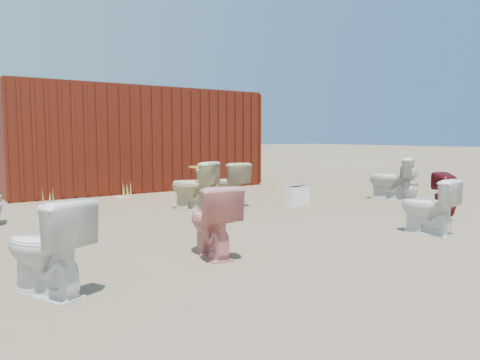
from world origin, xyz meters
TOP-DOWN VIEW (x-y plane):
  - ground at (0.00, 0.00)m, footprint 100.00×100.00m
  - shipping_container at (0.00, 5.20)m, footprint 6.00×2.40m
  - toilet_front_a at (-3.60, -1.84)m, footprint 0.71×0.89m
  - toilet_front_pink at (-1.86, -1.55)m, footprint 0.56×0.82m
  - toilet_front_c at (1.05, -2.19)m, footprint 0.50×0.77m
  - toilet_front_maroon at (2.17, -1.75)m, footprint 0.44×0.44m
  - toilet_front_e at (3.42, 0.20)m, footprint 0.82×0.96m
  - toilet_back_beige_left at (-0.48, 1.33)m, footprint 0.82×0.95m
  - toilet_back_beige_right at (0.34, 1.38)m, footprint 0.53×0.83m
  - toilet_back_yellowlid at (0.27, 2.52)m, footprint 0.47×0.68m
  - toilet_back_e at (3.60, -0.13)m, footprint 0.41×0.41m
  - yellow_lid at (0.27, 2.52)m, footprint 0.32×0.40m
  - loose_tank at (1.36, 0.70)m, footprint 0.52×0.27m
  - loose_lid_near at (-0.92, 3.50)m, footprint 0.44×0.54m
  - loose_lid_far at (-0.11, 1.27)m, footprint 0.51×0.57m
  - weed_clump_a at (-2.40, 3.08)m, footprint 0.36×0.36m
  - weed_clump_b at (0.32, 2.87)m, footprint 0.32×0.32m
  - weed_clump_c at (2.47, 2.75)m, footprint 0.36×0.36m
  - weed_clump_d at (-0.85, 3.50)m, footprint 0.30×0.30m
  - weed_clump_e at (1.25, 3.28)m, footprint 0.34×0.34m
  - weed_clump_f at (2.83, 0.31)m, footprint 0.28×0.28m

SIDE VIEW (x-z plane):
  - ground at x=0.00m, z-range 0.00..0.00m
  - loose_lid_near at x=-0.92m, z-range 0.00..0.02m
  - loose_lid_far at x=-0.11m, z-range 0.00..0.02m
  - weed_clump_f at x=2.83m, z-range 0.00..0.23m
  - weed_clump_b at x=0.32m, z-range 0.00..0.24m
  - weed_clump_e at x=1.25m, z-range 0.00..0.27m
  - weed_clump_d at x=-0.85m, z-range 0.00..0.30m
  - weed_clump_c at x=2.47m, z-range 0.00..0.30m
  - weed_clump_a at x=-2.40m, z-range 0.00..0.31m
  - loose_tank at x=1.36m, z-range 0.00..0.35m
  - toilet_back_yellowlid at x=0.27m, z-range 0.00..0.64m
  - toilet_back_e at x=3.60m, z-range 0.00..0.68m
  - toilet_front_maroon at x=2.17m, z-range 0.00..0.73m
  - toilet_front_c at x=1.05m, z-range 0.00..0.73m
  - toilet_front_pink at x=-1.86m, z-range 0.00..0.77m
  - toilet_front_a at x=-3.60m, z-range 0.00..0.79m
  - toilet_back_beige_right at x=0.34m, z-range 0.00..0.80m
  - toilet_back_beige_left at x=-0.48m, z-range 0.00..0.84m
  - toilet_front_e at x=3.42m, z-range 0.00..0.86m
  - yellow_lid at x=0.27m, z-range 0.64..0.66m
  - shipping_container at x=0.00m, z-range 0.00..2.40m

